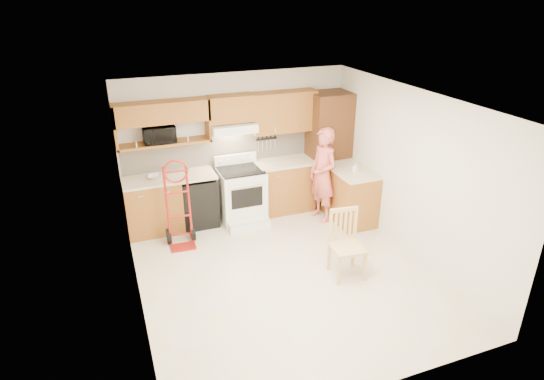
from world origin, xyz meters
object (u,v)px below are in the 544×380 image
microwave (159,134)px  person (323,175)px  hand_truck (179,208)px  dining_chair (348,245)px  range (242,191)px

microwave → person: 2.80m
hand_truck → dining_chair: bearing=-36.8°
range → hand_truck: 1.26m
range → hand_truck: bearing=-158.5°
microwave → person: bearing=-16.9°
microwave → dining_chair: (2.12, -2.44, -1.14)m
dining_chair → range: bearing=118.1°
microwave → dining_chair: microwave is taller
dining_chair → microwave: bearing=137.2°
range → hand_truck: hand_truck is taller
range → person: person is taller
range → person: size_ratio=0.67×
range → microwave: bearing=166.3°
microwave → range: bearing=-14.7°
person → hand_truck: 2.49m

